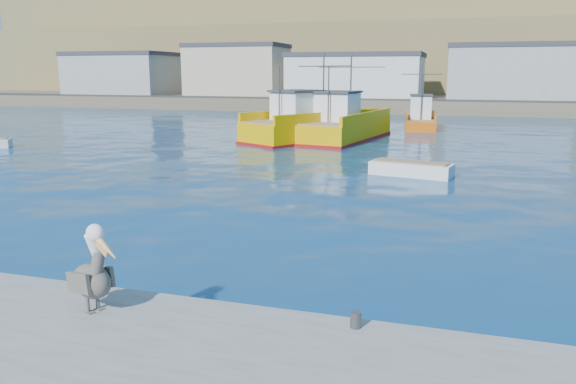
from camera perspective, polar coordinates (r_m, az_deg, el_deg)
The scene contains 8 objects.
ground at distance 14.50m, azimuth -2.53°, elevation -8.29°, with size 260.00×260.00×0.00m, color navy.
dock_bollards at distance 11.12m, azimuth -5.62°, elevation -11.26°, with size 36.20×0.20×0.30m.
far_shore at distance 122.14m, azimuth 15.46°, elevation 13.48°, with size 200.00×81.00×24.00m.
trawler_yellow_a at distance 42.93m, azimuth 2.26°, elevation 6.74°, with size 9.19×12.31×6.59m.
trawler_yellow_b at distance 43.25m, azimuth 5.65°, elevation 6.69°, with size 5.74×11.81×6.52m.
boat_orange at distance 52.58m, azimuth 13.25°, elevation 7.29°, with size 3.58×7.08×5.89m.
skiff_mid at distance 28.60m, azimuth 12.39°, elevation 2.19°, with size 4.21×2.22×0.87m.
pelican at distance 11.46m, azimuth -19.22°, elevation -7.88°, with size 1.42×0.90×1.79m.
Camera 1 is at (4.62, -12.79, 5.04)m, focal length 35.00 mm.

